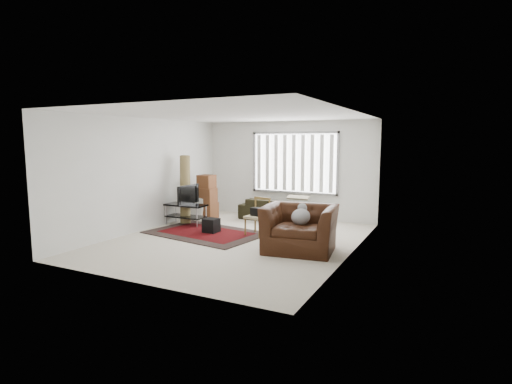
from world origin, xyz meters
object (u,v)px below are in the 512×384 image
tv_stand (186,210)px  sofa (276,206)px  moving_boxes (207,198)px  armchair (300,225)px  side_chair (258,215)px

tv_stand → sofa: 2.45m
tv_stand → moving_boxes: moving_boxes is taller
moving_boxes → armchair: size_ratio=0.79×
tv_stand → side_chair: 2.20m
side_chair → armchair: size_ratio=0.56×
sofa → armchair: armchair is taller
side_chair → armchair: (1.31, -0.78, 0.04)m
moving_boxes → side_chair: (2.16, -1.19, -0.09)m
moving_boxes → sofa: (1.82, 0.66, -0.18)m
tv_stand → side_chair: bearing=-6.2°
side_chair → moving_boxes: bearing=159.8°
sofa → armchair: (1.65, -2.63, 0.13)m
side_chair → armchair: bearing=-22.0°
armchair → side_chair: bearing=141.3°
tv_stand → armchair: (3.49, -1.01, 0.13)m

